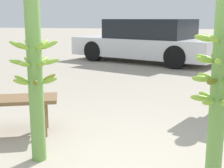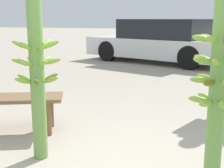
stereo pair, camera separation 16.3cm
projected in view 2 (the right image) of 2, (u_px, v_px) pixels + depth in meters
name	position (u px, v px, depth m)	size (l,w,h in m)	color
banana_stalk_left	(37.00, 71.00, 2.80)	(0.44, 0.44, 1.64)	#6B9E47
banana_stalk_center	(218.00, 80.00, 2.23)	(0.41, 0.41, 1.67)	#6B9E47
parked_car	(161.00, 42.00, 9.35)	(4.71, 3.26, 1.28)	silver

